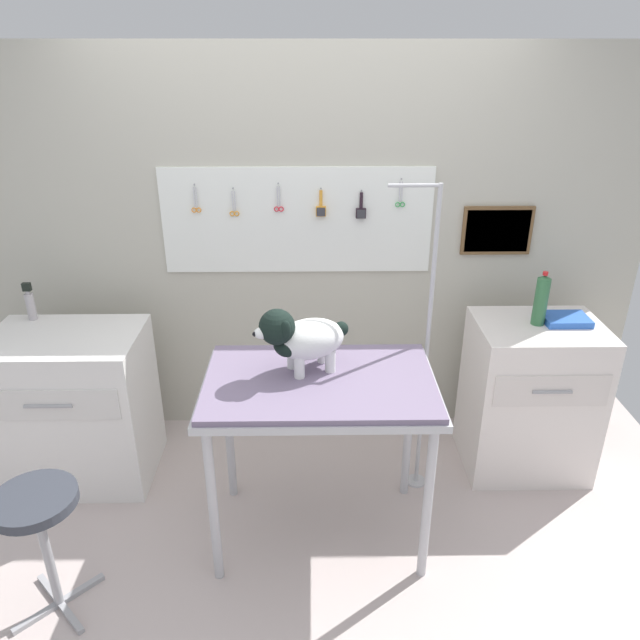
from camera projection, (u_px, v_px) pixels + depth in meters
The scene contains 11 objects.
ground at pixel (303, 571), 2.86m from camera, with size 4.40×4.00×0.04m, color #BEAEAA.
rear_wall_panel at pixel (304, 252), 3.53m from camera, with size 4.00×0.11×2.30m.
grooming_table at pixel (320, 395), 2.74m from camera, with size 1.07×0.69×0.90m.
grooming_arm at pixel (424, 359), 3.09m from camera, with size 0.30×0.11×1.70m.
dog at pixel (301, 337), 2.69m from camera, with size 0.44×0.31×0.33m.
counter_left at pixel (76, 407), 3.33m from camera, with size 0.80×0.58×0.88m.
cabinet_right at pixel (529, 397), 3.40m from camera, with size 0.68×0.54×0.90m.
stool at pixel (38, 517), 2.46m from camera, with size 0.35×0.35×0.62m.
detangler_spray at pixel (30, 304), 3.30m from camera, with size 0.05×0.05×0.22m.
soda_bottle at pixel (541, 300), 3.17m from camera, with size 0.07×0.07×0.30m.
supply_tray at pixel (565, 319), 3.24m from camera, with size 0.24×0.18×0.04m.
Camera 1 is at (0.05, -2.10, 2.27)m, focal length 33.63 mm.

